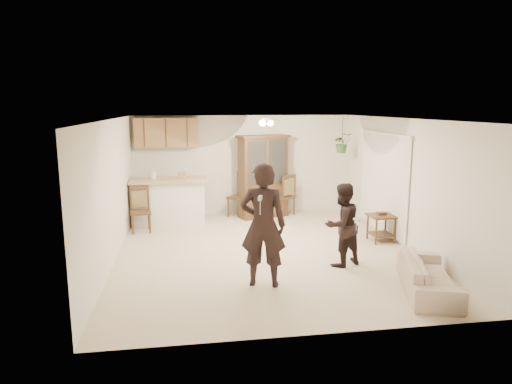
{
  "coord_description": "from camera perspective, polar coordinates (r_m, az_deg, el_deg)",
  "views": [
    {
      "loc": [
        -1.44,
        -8.19,
        2.73
      ],
      "look_at": [
        -0.12,
        0.4,
        1.09
      ],
      "focal_mm": 32.0,
      "sensor_mm": 36.0,
      "label": 1
    }
  ],
  "objects": [
    {
      "name": "wall_right",
      "position": [
        9.32,
        18.09,
        1.03
      ],
      "size": [
        0.02,
        6.5,
        2.5
      ],
      "primitive_type": "cube",
      "color": "silver",
      "rests_on": "ground"
    },
    {
      "name": "ceiling",
      "position": [
        8.32,
        1.23,
        9.12
      ],
      "size": [
        5.5,
        6.5,
        0.02
      ],
      "primitive_type": "cube",
      "color": "white",
      "rests_on": "wall_back"
    },
    {
      "name": "breakfast_bar",
      "position": [
        10.78,
        -10.74,
        -1.42
      ],
      "size": [
        1.6,
        0.55,
        1.0
      ],
      "primitive_type": "cube",
      "color": "white",
      "rests_on": "floor"
    },
    {
      "name": "plant_cord",
      "position": [
        11.25,
        10.78,
        7.69
      ],
      "size": [
        0.01,
        0.01,
        0.65
      ],
      "primitive_type": "cylinder",
      "color": "black",
      "rests_on": "ceiling"
    },
    {
      "name": "wall_left",
      "position": [
        8.43,
        -17.55,
        0.08
      ],
      "size": [
        0.02,
        6.5,
        2.5
      ],
      "primitive_type": "cube",
      "color": "silver",
      "rests_on": "ground"
    },
    {
      "name": "side_table",
      "position": [
        9.68,
        15.36,
        -4.31
      ],
      "size": [
        0.53,
        0.53,
        0.61
      ],
      "rotation": [
        0.0,
        0.0,
        0.05
      ],
      "color": "#3C2416",
      "rests_on": "floor"
    },
    {
      "name": "chair_hutch_left",
      "position": [
        11.39,
        -2.05,
        -1.56
      ],
      "size": [
        0.69,
        0.69,
        1.11
      ],
      "rotation": [
        0.0,
        0.0,
        -0.77
      ],
      "color": "#3C2416",
      "rests_on": "floor"
    },
    {
      "name": "controller_adult",
      "position": [
        6.37,
        0.53,
        -0.75
      ],
      "size": [
        0.09,
        0.17,
        0.05
      ],
      "primitive_type": "cube",
      "rotation": [
        0.0,
        0.0,
        2.88
      ],
      "color": "silver",
      "rests_on": "adult"
    },
    {
      "name": "bar_top",
      "position": [
        10.68,
        -10.85,
        1.47
      ],
      "size": [
        1.75,
        0.7,
        0.08
      ],
      "primitive_type": "cube",
      "color": "tan",
      "rests_on": "breakfast_bar"
    },
    {
      "name": "controller_child",
      "position": [
        7.71,
        12.46,
        -3.38
      ],
      "size": [
        0.09,
        0.13,
        0.04
      ],
      "primitive_type": "cube",
      "rotation": [
        0.0,
        0.0,
        3.56
      ],
      "color": "silver",
      "rests_on": "child"
    },
    {
      "name": "sofa",
      "position": [
        7.33,
        20.79,
        -8.84
      ],
      "size": [
        1.28,
        2.01,
        0.73
      ],
      "primitive_type": "imported",
      "rotation": [
        0.0,
        0.0,
        1.26
      ],
      "color": "beige",
      "rests_on": "floor"
    },
    {
      "name": "wall_front",
      "position": [
        5.36,
        7.23,
        -5.44
      ],
      "size": [
        5.5,
        0.02,
        2.5
      ],
      "primitive_type": "cube",
      "color": "silver",
      "rests_on": "ground"
    },
    {
      "name": "vertical_blinds",
      "position": [
        10.13,
        15.57,
        1.05
      ],
      "size": [
        0.06,
        2.3,
        2.1
      ],
      "primitive_type": null,
      "color": "silver",
      "rests_on": "wall_right"
    },
    {
      "name": "china_hutch",
      "position": [
        11.27,
        0.9,
        1.9
      ],
      "size": [
        1.38,
        0.87,
        2.03
      ],
      "rotation": [
        0.0,
        0.0,
        0.31
      ],
      "color": "#3C2416",
      "rests_on": "floor"
    },
    {
      "name": "chair_bar",
      "position": [
        10.35,
        -14.2,
        -3.33
      ],
      "size": [
        0.49,
        0.49,
        0.99
      ],
      "rotation": [
        0.0,
        0.0,
        0.13
      ],
      "color": "#3C2416",
      "rests_on": "floor"
    },
    {
      "name": "ceiling_fixture",
      "position": [
        9.54,
        1.16,
        8.72
      ],
      "size": [
        0.36,
        0.36,
        0.2
      ],
      "primitive_type": null,
      "color": "beige",
      "rests_on": "ceiling"
    },
    {
      "name": "child",
      "position": [
        8.0,
        10.68,
        -4.38
      ],
      "size": [
        0.81,
        0.74,
        1.35
      ],
      "primitive_type": "imported",
      "rotation": [
        0.0,
        0.0,
        3.56
      ],
      "color": "black",
      "rests_on": "floor"
    },
    {
      "name": "hanging_plant",
      "position": [
        11.27,
        10.72,
        6.04
      ],
      "size": [
        0.43,
        0.37,
        0.48
      ],
      "primitive_type": "imported",
      "color": "#295421",
      "rests_on": "ceiling"
    },
    {
      "name": "floor",
      "position": [
        8.76,
        1.16,
        -7.47
      ],
      "size": [
        6.5,
        6.5,
        0.0
      ],
      "primitive_type": "plane",
      "color": "beige",
      "rests_on": "ground"
    },
    {
      "name": "chair_hutch_right",
      "position": [
        11.6,
        3.45,
        -1.43
      ],
      "size": [
        0.64,
        0.64,
        1.05
      ],
      "rotation": [
        0.0,
        0.0,
        3.68
      ],
      "color": "#3C2416",
      "rests_on": "floor"
    },
    {
      "name": "upper_cabinets",
      "position": [
        11.29,
        -11.17,
        7.31
      ],
      "size": [
        1.5,
        0.34,
        0.7
      ],
      "primitive_type": "cube",
      "color": "olive",
      "rests_on": "wall_back"
    },
    {
      "name": "adult",
      "position": [
        6.93,
        0.88,
        -4.61
      ],
      "size": [
        0.75,
        0.59,
        1.8
      ],
      "primitive_type": "imported",
      "rotation": [
        0.0,
        0.0,
        2.88
      ],
      "color": "black",
      "rests_on": "floor"
    },
    {
      "name": "wall_back",
      "position": [
        11.63,
        -1.57,
        3.39
      ],
      "size": [
        5.5,
        0.02,
        2.5
      ],
      "primitive_type": "cube",
      "color": "silver",
      "rests_on": "ground"
    }
  ]
}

